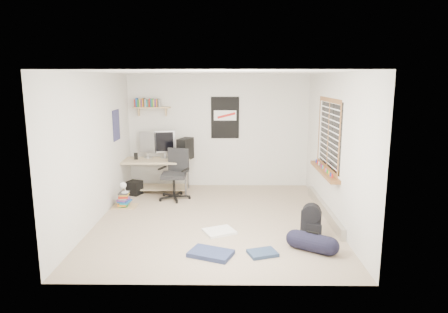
{
  "coord_description": "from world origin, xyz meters",
  "views": [
    {
      "loc": [
        0.23,
        -6.59,
        2.41
      ],
      "look_at": [
        0.15,
        0.49,
        1.02
      ],
      "focal_mm": 32.0,
      "sensor_mm": 36.0,
      "label": 1
    }
  ],
  "objects_px": {
    "duffel_bag": "(312,242)",
    "book_stack": "(125,199)",
    "office_chair": "(174,175)",
    "desk": "(155,175)",
    "backpack": "(311,224)"
  },
  "relations": [
    {
      "from": "desk",
      "to": "backpack",
      "type": "xyz_separation_m",
      "value": [
        2.85,
        -2.45,
        -0.16
      ]
    },
    {
      "from": "desk",
      "to": "book_stack",
      "type": "xyz_separation_m",
      "value": [
        -0.4,
        -1.03,
        -0.21
      ]
    },
    {
      "from": "backpack",
      "to": "duffel_bag",
      "type": "relative_size",
      "value": 0.78
    },
    {
      "from": "desk",
      "to": "book_stack",
      "type": "bearing_deg",
      "value": -118.2
    },
    {
      "from": "duffel_bag",
      "to": "book_stack",
      "type": "xyz_separation_m",
      "value": [
        -3.16,
        1.96,
        0.01
      ]
    },
    {
      "from": "office_chair",
      "to": "book_stack",
      "type": "distance_m",
      "value": 1.07
    },
    {
      "from": "backpack",
      "to": "book_stack",
      "type": "bearing_deg",
      "value": 171.26
    },
    {
      "from": "office_chair",
      "to": "book_stack",
      "type": "bearing_deg",
      "value": -129.76
    },
    {
      "from": "office_chair",
      "to": "duffel_bag",
      "type": "distance_m",
      "value": 3.39
    },
    {
      "from": "duffel_bag",
      "to": "office_chair",
      "type": "bearing_deg",
      "value": 164.97
    },
    {
      "from": "office_chair",
      "to": "duffel_bag",
      "type": "relative_size",
      "value": 1.95
    },
    {
      "from": "office_chair",
      "to": "desk",
      "type": "bearing_deg",
      "value": 152.65
    },
    {
      "from": "office_chair",
      "to": "backpack",
      "type": "bearing_deg",
      "value": -19.4
    },
    {
      "from": "duffel_bag",
      "to": "book_stack",
      "type": "distance_m",
      "value": 3.72
    },
    {
      "from": "desk",
      "to": "backpack",
      "type": "distance_m",
      "value": 3.76
    }
  ]
}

